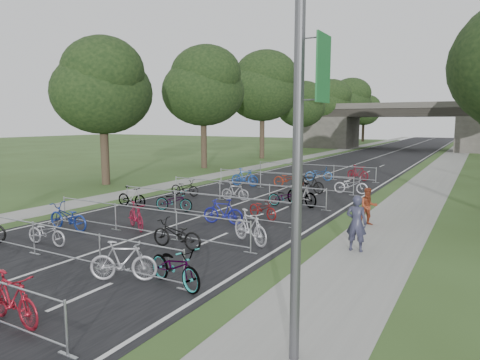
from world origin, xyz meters
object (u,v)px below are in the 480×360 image
at_px(lamppost, 300,125).
at_px(pedestrian_b, 368,207).
at_px(overpass_bridge, 402,126).
at_px(pedestrian_a, 356,223).

relative_size(lamppost, pedestrian_b, 5.19).
relative_size(overpass_bridge, pedestrian_b, 19.58).
height_order(pedestrian_a, pedestrian_b, pedestrian_a).
bearing_deg(overpass_bridge, lamppost, -82.47).
relative_size(pedestrian_a, pedestrian_b, 1.20).
height_order(overpass_bridge, pedestrian_a, overpass_bridge).
xyz_separation_m(lamppost, pedestrian_b, (-1.28, 11.04, -3.49)).
bearing_deg(pedestrian_b, overpass_bridge, 66.99).
bearing_deg(pedestrian_b, pedestrian_a, -113.34).
xyz_separation_m(overpass_bridge, lamppost, (8.33, -63.00, 0.75)).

